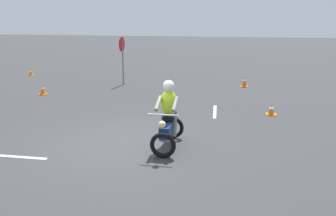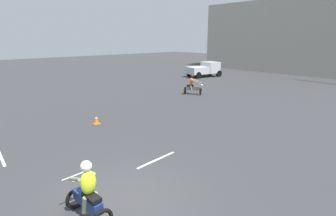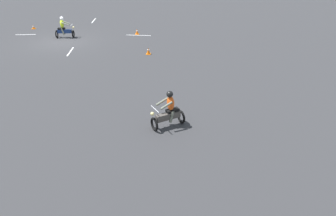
{
  "view_description": "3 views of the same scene",
  "coord_description": "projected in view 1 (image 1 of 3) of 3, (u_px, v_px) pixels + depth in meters",
  "views": [
    {
      "loc": [
        -7.27,
        -2.87,
        3.0
      ],
      "look_at": [
        0.06,
        -1.08,
        1.0
      ],
      "focal_mm": 35.0,
      "sensor_mm": 36.0,
      "label": 1
    },
    {
      "loc": [
        5.71,
        -3.47,
        4.51
      ],
      "look_at": [
        -4.25,
        5.61,
        0.9
      ],
      "focal_mm": 28.0,
      "sensor_mm": 36.0,
      "label": 2
    },
    {
      "loc": [
        -8.97,
        24.3,
        7.28
      ],
      "look_at": [
        -8.57,
        12.3,
        0.9
      ],
      "focal_mm": 35.0,
      "sensor_mm": 36.0,
      "label": 3
    }
  ],
  "objects": [
    {
      "name": "lane_stripe_e",
      "position": [
        215.0,
        111.0,
        11.23
      ],
      "size": [
        1.65,
        0.25,
        0.01
      ],
      "primitive_type": "cube",
      "rotation": [
        0.0,
        0.0,
        1.66
      ],
      "color": "silver",
      "rests_on": "ground"
    },
    {
      "name": "traffic_cone_far_center",
      "position": [
        244.0,
        82.0,
        15.41
      ],
      "size": [
        0.32,
        0.32,
        0.46
      ],
      "color": "orange",
      "rests_on": "ground"
    },
    {
      "name": "stop_sign",
      "position": [
        122.0,
        51.0,
        15.65
      ],
      "size": [
        0.7,
        0.08,
        2.3
      ],
      "color": "slate",
      "rests_on": "ground"
    },
    {
      "name": "lane_stripe_n",
      "position": [
        8.0,
        156.0,
        7.52
      ],
      "size": [
        0.24,
        1.94,
        0.01
      ],
      "primitive_type": "cube",
      "rotation": [
        0.0,
        0.0,
        3.21
      ],
      "color": "silver",
      "rests_on": "ground"
    },
    {
      "name": "traffic_cone_mid_center",
      "position": [
        31.0,
        73.0,
        18.66
      ],
      "size": [
        0.32,
        0.32,
        0.32
      ],
      "color": "orange",
      "rests_on": "ground"
    },
    {
      "name": "motorcycle_rider_foreground",
      "position": [
        168.0,
        119.0,
        7.91
      ],
      "size": [
        1.53,
        0.73,
        1.66
      ],
      "rotation": [
        0.0,
        0.0,
        1.63
      ],
      "color": "black",
      "rests_on": "ground"
    },
    {
      "name": "ground_plane",
      "position": [
        126.0,
        144.0,
        8.25
      ],
      "size": [
        120.0,
        120.0,
        0.0
      ],
      "primitive_type": "plane",
      "color": "#333335"
    },
    {
      "name": "traffic_cone_near_right",
      "position": [
        271.0,
        110.0,
        10.82
      ],
      "size": [
        0.32,
        0.32,
        0.32
      ],
      "color": "orange",
      "rests_on": "ground"
    },
    {
      "name": "traffic_cone_far_right",
      "position": [
        43.0,
        90.0,
        13.82
      ],
      "size": [
        0.32,
        0.32,
        0.38
      ],
      "color": "orange",
      "rests_on": "ground"
    }
  ]
}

